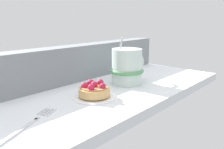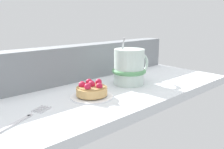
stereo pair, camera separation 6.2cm
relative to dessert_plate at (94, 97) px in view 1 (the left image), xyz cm
name	(u,v)px [view 1 (the left image)]	position (x,y,z in cm)	size (l,w,h in cm)	color
ground_plane	(99,95)	(4.66, 3.01, -1.50)	(82.54, 32.79, 2.41)	silver
window_rail_back	(66,65)	(4.66, 16.46, 5.00)	(80.88, 5.90, 10.60)	gray
dessert_plate	(94,97)	(0.00, 0.00, 0.00)	(10.36, 10.36, 0.63)	white
raspberry_tart	(94,90)	(-0.02, 0.04, 1.69)	(7.45, 7.45, 3.50)	tan
coffee_mug	(127,67)	(15.41, 2.03, 4.63)	(13.44, 9.82, 13.44)	silver
dessert_fork	(28,124)	(-18.45, -1.85, 0.00)	(15.73, 8.30, 0.60)	silver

